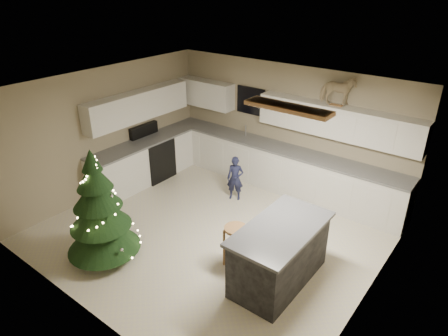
% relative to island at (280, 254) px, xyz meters
% --- Properties ---
extents(ground_plane, '(5.50, 5.50, 0.00)m').
position_rel_island_xyz_m(ground_plane, '(-1.58, 0.34, -0.48)').
color(ground_plane, beige).
extents(room_shell, '(5.52, 5.02, 2.61)m').
position_rel_island_xyz_m(room_shell, '(-1.55, 0.35, 1.27)').
color(room_shell, gray).
rests_on(room_shell, ground_plane).
extents(cabinetry, '(5.50, 3.20, 2.00)m').
position_rel_island_xyz_m(cabinetry, '(-2.49, 1.99, 0.28)').
color(cabinetry, silver).
rests_on(cabinetry, ground_plane).
extents(island, '(0.90, 1.70, 0.95)m').
position_rel_island_xyz_m(island, '(0.00, 0.00, 0.00)').
color(island, black).
rests_on(island, ground_plane).
extents(bar_stool, '(0.36, 0.36, 0.70)m').
position_rel_island_xyz_m(bar_stool, '(-0.73, -0.11, 0.04)').
color(bar_stool, brown).
rests_on(bar_stool, ground_plane).
extents(christmas_tree, '(1.20, 1.16, 1.92)m').
position_rel_island_xyz_m(christmas_tree, '(-2.53, -1.26, 0.31)').
color(christmas_tree, '#3F2816').
rests_on(christmas_tree, ground_plane).
extents(toddler, '(0.40, 0.34, 0.93)m').
position_rel_island_xyz_m(toddler, '(-1.96, 1.57, -0.02)').
color(toddler, '#171C3A').
rests_on(toddler, ground_plane).
extents(rocking_horse, '(0.69, 0.50, 0.55)m').
position_rel_island_xyz_m(rocking_horse, '(-0.48, 2.67, 1.81)').
color(rocking_horse, brown).
rests_on(rocking_horse, cabinetry).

